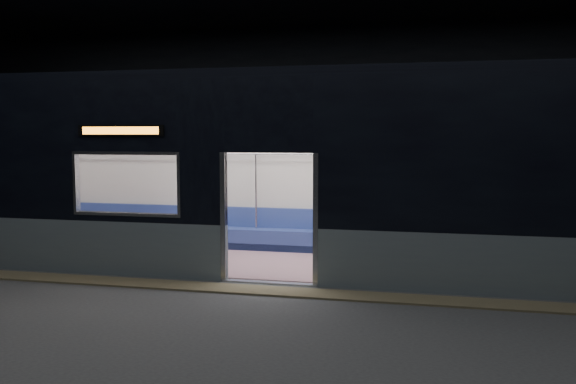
% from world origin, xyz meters
% --- Properties ---
extents(station_floor, '(24.00, 14.00, 0.01)m').
position_xyz_m(station_floor, '(0.00, 0.00, -0.01)').
color(station_floor, '#47494C').
rests_on(station_floor, ground).
extents(station_envelope, '(24.00, 14.00, 5.00)m').
position_xyz_m(station_envelope, '(0.00, 0.00, 3.66)').
color(station_envelope, black).
rests_on(station_envelope, station_floor).
extents(tactile_strip, '(22.80, 0.50, 0.03)m').
position_xyz_m(tactile_strip, '(0.00, 0.55, 0.01)').
color(tactile_strip, '#8C7F59').
rests_on(tactile_strip, station_floor).
extents(metro_car, '(18.00, 3.04, 3.35)m').
position_xyz_m(metro_car, '(-0.00, 2.54, 1.85)').
color(metro_car, gray).
rests_on(metro_car, station_floor).
extents(passenger, '(0.40, 0.69, 1.37)m').
position_xyz_m(passenger, '(0.83, 3.55, 0.80)').
color(passenger, black).
rests_on(passenger, metro_car).
extents(handbag, '(0.34, 0.31, 0.15)m').
position_xyz_m(handbag, '(0.88, 3.32, 0.68)').
color(handbag, black).
rests_on(handbag, passenger).
extents(transit_map, '(0.88, 0.03, 0.57)m').
position_xyz_m(transit_map, '(5.00, 3.85, 1.44)').
color(transit_map, white).
rests_on(transit_map, metro_car).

